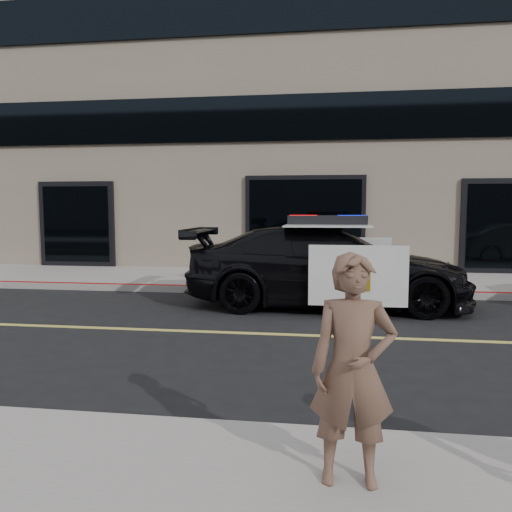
# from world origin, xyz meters

# --- Properties ---
(ground) EXTENTS (120.00, 120.00, 0.00)m
(ground) POSITION_xyz_m (0.00, 0.00, 0.00)
(ground) COLOR black
(ground) RESTS_ON ground
(sidewalk_n) EXTENTS (60.00, 3.50, 0.15)m
(sidewalk_n) POSITION_xyz_m (0.00, 5.25, 0.07)
(sidewalk_n) COLOR gray
(sidewalk_n) RESTS_ON ground
(building_n) EXTENTS (60.00, 7.00, 12.00)m
(building_n) POSITION_xyz_m (0.00, 10.50, 6.00)
(building_n) COLOR #756856
(building_n) RESTS_ON ground
(police_car) EXTENTS (2.54, 5.54, 1.81)m
(police_car) POSITION_xyz_m (-0.35, 2.36, 0.81)
(police_car) COLOR black
(police_car) RESTS_ON ground
(fire_hydrant) EXTENTS (0.38, 0.53, 0.83)m
(fire_hydrant) POSITION_xyz_m (-3.14, 4.37, 0.54)
(fire_hydrant) COLOR beige
(fire_hydrant) RESTS_ON sidewalk_n
(pedestrian_a) EXTENTS (0.57, 0.38, 1.52)m
(pedestrian_a) POSITION_xyz_m (-0.19, -4.32, 0.91)
(pedestrian_a) COLOR brown
(pedestrian_a) RESTS_ON sidewalk_s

